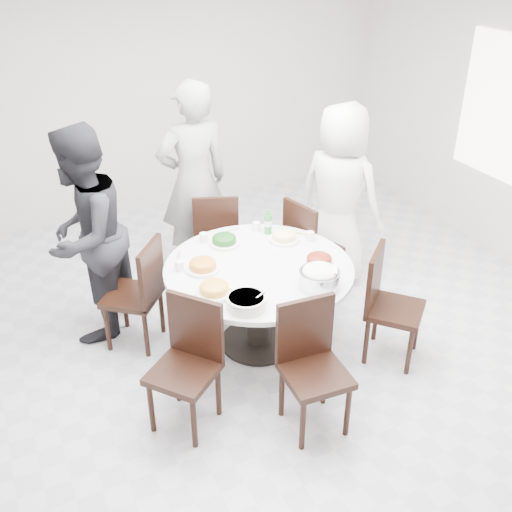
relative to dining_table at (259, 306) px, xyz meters
name	(u,v)px	position (x,y,z in m)	size (l,w,h in m)	color
floor	(253,340)	(-0.03, 0.05, -0.38)	(6.00, 6.00, 0.01)	silver
wall_back	(142,94)	(-0.03, 3.05, 1.02)	(6.00, 0.01, 2.80)	silver
dining_table	(259,306)	(0.00, 0.00, 0.00)	(1.50, 1.50, 0.75)	white
chair_ne	(314,246)	(0.83, 0.55, 0.10)	(0.42, 0.42, 0.95)	black
chair_n	(216,235)	(0.09, 1.14, 0.10)	(0.42, 0.42, 0.95)	black
chair_nw	(132,294)	(-0.92, 0.47, 0.10)	(0.42, 0.42, 0.95)	black
chair_sw	(183,370)	(-0.85, -0.61, 0.10)	(0.42, 0.42, 0.95)	black
chair_s	(316,372)	(-0.05, -1.01, 0.10)	(0.42, 0.42, 0.95)	black
chair_se	(396,308)	(0.90, -0.61, 0.10)	(0.42, 0.42, 0.95)	black
diner_right	(340,195)	(1.17, 0.69, 0.50)	(0.85, 0.55, 1.74)	white
diner_middle	(194,182)	(-0.04, 1.35, 0.59)	(0.70, 0.46, 1.93)	black
diner_left	(85,236)	(-1.18, 0.78, 0.54)	(0.89, 0.69, 1.82)	black
dish_greens	(224,241)	(-0.11, 0.45, 0.41)	(0.26, 0.26, 0.07)	white
dish_pale	(284,237)	(0.38, 0.30, 0.41)	(0.26, 0.26, 0.07)	white
dish_orange	(203,266)	(-0.42, 0.14, 0.41)	(0.27, 0.27, 0.07)	white
dish_redbrown	(319,261)	(0.44, -0.18, 0.41)	(0.26, 0.26, 0.06)	white
dish_tofu	(214,290)	(-0.46, -0.22, 0.41)	(0.28, 0.28, 0.07)	white
rice_bowl	(319,279)	(0.28, -0.45, 0.44)	(0.31, 0.31, 0.13)	silver
soup_bowl	(246,302)	(-0.32, -0.47, 0.42)	(0.29, 0.29, 0.09)	white
beverage_bottle	(268,222)	(0.32, 0.48, 0.49)	(0.07, 0.07, 0.23)	#307933
tea_cups	(225,229)	(-0.02, 0.64, 0.42)	(0.07, 0.07, 0.08)	white
chopsticks	(228,231)	(0.01, 0.65, 0.38)	(0.24, 0.04, 0.01)	tan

